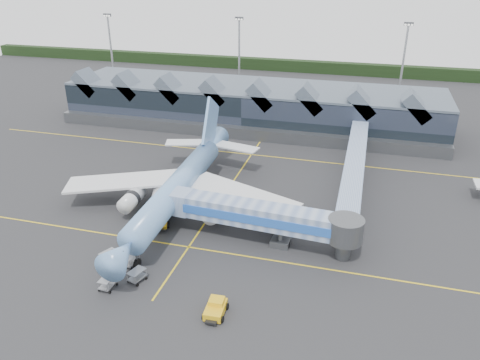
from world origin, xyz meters
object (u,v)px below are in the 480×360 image
(main_airliner, at_px, (181,184))
(fuel_truck, at_px, (159,204))
(pushback_tug, at_px, (216,308))
(jet_bridge, at_px, (273,219))

(main_airliner, bearing_deg, fuel_truck, -123.71)
(main_airliner, distance_m, fuel_truck, 4.77)
(main_airliner, height_order, pushback_tug, main_airliner)
(main_airliner, bearing_deg, pushback_tug, -61.18)
(jet_bridge, distance_m, fuel_truck, 19.18)
(jet_bridge, height_order, pushback_tug, jet_bridge)
(jet_bridge, bearing_deg, main_airliner, 161.52)
(fuel_truck, bearing_deg, jet_bridge, -30.00)
(main_airliner, xyz_separation_m, jet_bridge, (16.56, -6.75, -0.11))
(jet_bridge, height_order, fuel_truck, jet_bridge)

